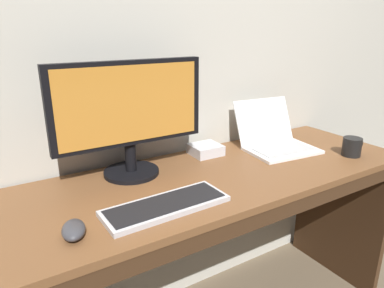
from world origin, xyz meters
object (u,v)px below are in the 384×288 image
(external_monitor, at_px, (130,112))
(laptop_white, at_px, (276,140))
(computer_mouse, at_px, (74,230))
(coffee_mug, at_px, (352,147))
(wired_keyboard, at_px, (166,205))
(external_drive_box, at_px, (206,150))

(external_monitor, bearing_deg, laptop_white, -4.75)
(computer_mouse, bearing_deg, external_monitor, 60.03)
(external_monitor, distance_m, coffee_mug, 0.98)
(external_monitor, relative_size, computer_mouse, 5.51)
(laptop_white, bearing_deg, wired_keyboard, -161.27)
(computer_mouse, relative_size, coffee_mug, 0.89)
(external_monitor, relative_size, external_drive_box, 4.39)
(external_drive_box, xyz_separation_m, coffee_mug, (0.54, -0.35, 0.02))
(computer_mouse, bearing_deg, external_drive_box, 42.41)
(wired_keyboard, bearing_deg, computer_mouse, -178.98)
(external_monitor, xyz_separation_m, external_drive_box, (0.37, 0.05, -0.23))
(wired_keyboard, height_order, coffee_mug, coffee_mug)
(wired_keyboard, height_order, computer_mouse, computer_mouse)
(coffee_mug, bearing_deg, external_monitor, 161.57)
(laptop_white, bearing_deg, computer_mouse, -166.17)
(laptop_white, relative_size, external_drive_box, 2.57)
(computer_mouse, distance_m, external_drive_box, 0.75)
(coffee_mug, bearing_deg, external_drive_box, 147.17)
(computer_mouse, bearing_deg, coffee_mug, 14.66)
(wired_keyboard, distance_m, coffee_mug, 0.92)
(external_monitor, height_order, coffee_mug, external_monitor)
(laptop_white, distance_m, external_drive_box, 0.34)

